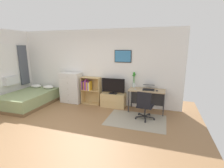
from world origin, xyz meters
TOP-DOWN VIEW (x-y plane):
  - ground_plane at (0.00, 0.00)m, footprint 7.20×7.20m
  - wall_back_with_posters at (0.01, 2.43)m, footprint 6.12×0.09m
  - area_rug at (1.72, 1.31)m, footprint 1.70×1.20m
  - bed at (-2.21, 1.39)m, footprint 1.37×1.98m
  - dresser at (-0.93, 2.15)m, footprint 0.78×0.46m
  - bookshelf at (-0.18, 2.22)m, footprint 0.72×0.30m
  - tv_stand at (0.76, 2.17)m, footprint 0.86×0.41m
  - television at (0.76, 2.15)m, footprint 0.82×0.16m
  - desk at (1.92, 2.17)m, footprint 1.15×0.56m
  - office_chair at (1.94, 1.42)m, footprint 0.57×0.58m
  - laptop at (1.97, 2.15)m, footprint 0.38×0.41m
  - computer_mouse at (2.24, 2.01)m, footprint 0.06×0.10m
  - bamboo_vase at (1.45, 2.29)m, footprint 0.11×0.10m
  - wine_glass at (1.55, 2.03)m, footprint 0.07×0.07m

SIDE VIEW (x-z plane):
  - ground_plane at x=0.00m, z-range 0.00..0.00m
  - area_rug at x=1.72m, z-range 0.00..0.01m
  - tv_stand at x=0.76m, z-range 0.00..0.49m
  - bed at x=-2.21m, z-range -0.06..0.55m
  - office_chair at x=1.94m, z-range 0.03..0.89m
  - dresser at x=-0.93m, z-range 0.00..1.15m
  - bookshelf at x=-0.18m, z-range 0.08..1.09m
  - desk at x=1.92m, z-range 0.23..0.97m
  - computer_mouse at x=2.24m, z-range 0.74..0.77m
  - television at x=0.76m, z-range 0.49..1.03m
  - laptop at x=1.97m, z-range 0.72..0.89m
  - wine_glass at x=1.55m, z-range 0.78..0.96m
  - bamboo_vase at x=1.45m, z-range 0.75..1.27m
  - wall_back_with_posters at x=0.01m, z-range 0.00..2.70m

